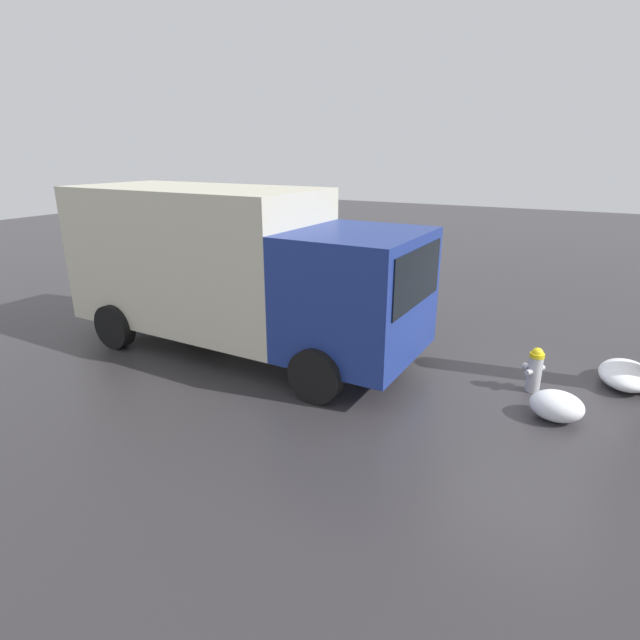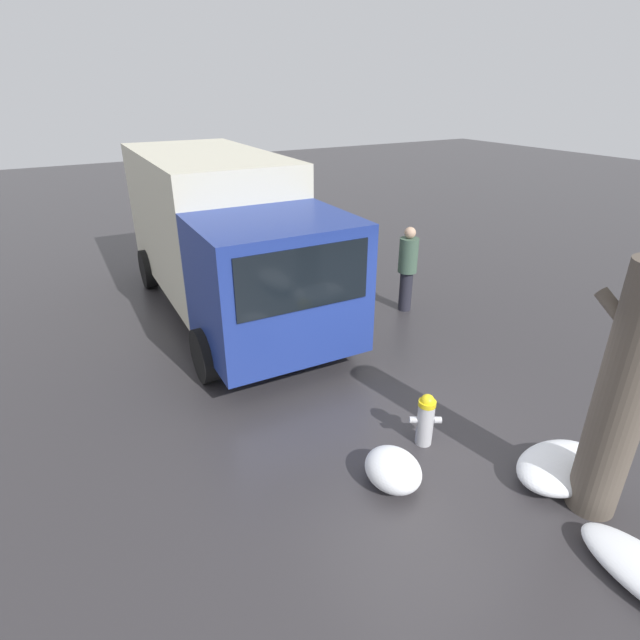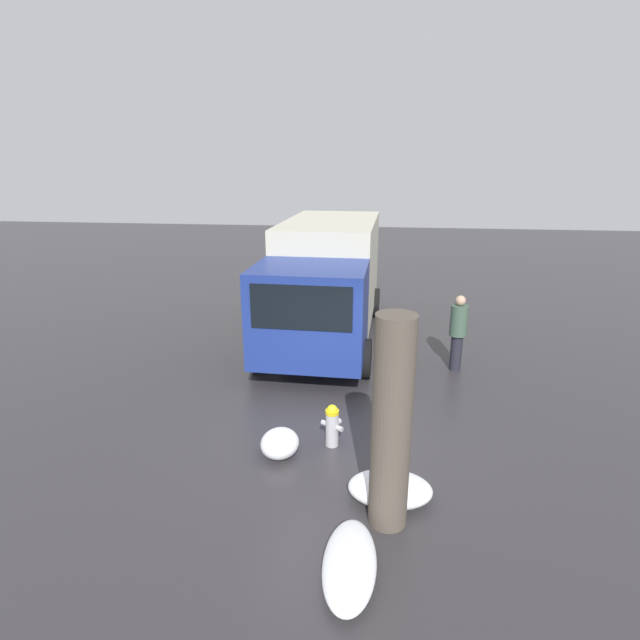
{
  "view_description": "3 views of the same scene",
  "coord_description": "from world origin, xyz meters",
  "px_view_note": "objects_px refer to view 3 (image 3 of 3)",
  "views": [
    {
      "loc": [
        -0.41,
        8.3,
        3.79
      ],
      "look_at": [
        3.43,
        1.1,
        1.03
      ],
      "focal_mm": 28.0,
      "sensor_mm": 36.0,
      "label": 1
    },
    {
      "loc": [
        -3.99,
        3.9,
        4.42
      ],
      "look_at": [
        2.5,
        0.18,
        0.85
      ],
      "focal_mm": 28.0,
      "sensor_mm": 36.0,
      "label": 2
    },
    {
      "loc": [
        -7.56,
        -0.73,
        4.72
      ],
      "look_at": [
        3.17,
        0.6,
        1.25
      ],
      "focal_mm": 28.0,
      "sensor_mm": 36.0,
      "label": 3
    }
  ],
  "objects_px": {
    "pedestrian": "(458,330)",
    "delivery_truck": "(327,277)",
    "fire_hydrant": "(332,425)",
    "tree_trunk": "(392,424)"
  },
  "relations": [
    {
      "from": "tree_trunk",
      "to": "delivery_truck",
      "type": "height_order",
      "value": "delivery_truck"
    },
    {
      "from": "tree_trunk",
      "to": "pedestrian",
      "type": "distance_m",
      "value": 5.69
    },
    {
      "from": "fire_hydrant",
      "to": "delivery_truck",
      "type": "distance_m",
      "value": 5.74
    },
    {
      "from": "delivery_truck",
      "to": "fire_hydrant",
      "type": "bearing_deg",
      "value": 98.98
    },
    {
      "from": "fire_hydrant",
      "to": "tree_trunk",
      "type": "xyz_separation_m",
      "value": [
        -1.81,
        -0.94,
        1.1
      ]
    },
    {
      "from": "delivery_truck",
      "to": "pedestrian",
      "type": "distance_m",
      "value": 3.86
    },
    {
      "from": "fire_hydrant",
      "to": "delivery_truck",
      "type": "relative_size",
      "value": 0.11
    },
    {
      "from": "pedestrian",
      "to": "delivery_truck",
      "type": "bearing_deg",
      "value": -104.77
    },
    {
      "from": "tree_trunk",
      "to": "delivery_truck",
      "type": "distance_m",
      "value": 7.54
    },
    {
      "from": "delivery_truck",
      "to": "pedestrian",
      "type": "relative_size",
      "value": 3.97
    }
  ]
}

